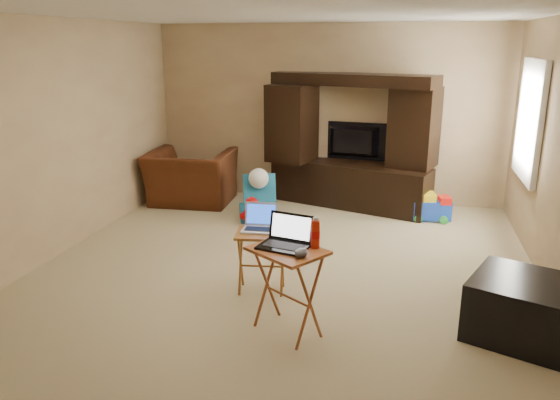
% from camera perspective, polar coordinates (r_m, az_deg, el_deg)
% --- Properties ---
extents(floor, '(5.50, 5.50, 0.00)m').
position_cam_1_polar(floor, '(5.63, 0.47, -7.28)').
color(floor, tan).
rests_on(floor, ground).
extents(ceiling, '(5.50, 5.50, 0.00)m').
position_cam_1_polar(ceiling, '(5.17, 0.54, 19.03)').
color(ceiling, silver).
rests_on(ceiling, ground).
extents(wall_back, '(5.00, 0.00, 5.00)m').
position_cam_1_polar(wall_back, '(7.93, 4.97, 8.95)').
color(wall_back, tan).
rests_on(wall_back, ground).
extents(wall_front, '(5.00, 0.00, 5.00)m').
position_cam_1_polar(wall_front, '(2.75, -12.41, -5.47)').
color(wall_front, tan).
rests_on(wall_front, ground).
extents(wall_left, '(0.00, 5.50, 5.50)m').
position_cam_1_polar(wall_left, '(6.30, -22.40, 5.90)').
color(wall_left, tan).
rests_on(wall_left, ground).
extents(window_pane, '(0.00, 1.20, 1.20)m').
position_cam_1_polar(window_pane, '(6.77, 24.79, 7.57)').
color(window_pane, white).
rests_on(window_pane, ground).
extents(window_frame, '(0.06, 1.14, 1.34)m').
position_cam_1_polar(window_frame, '(6.77, 24.63, 7.58)').
color(window_frame, white).
rests_on(window_frame, ground).
extents(entertainment_center, '(2.31, 1.21, 1.84)m').
position_cam_1_polar(entertainment_center, '(7.63, 7.42, 6.08)').
color(entertainment_center, black).
rests_on(entertainment_center, floor).
extents(television, '(0.94, 0.22, 0.54)m').
position_cam_1_polar(television, '(7.83, 7.57, 6.05)').
color(television, black).
rests_on(television, entertainment_center).
extents(recliner, '(1.22, 1.08, 0.75)m').
position_cam_1_polar(recliner, '(7.91, -9.28, 2.34)').
color(recliner, '#4C2310').
rests_on(recliner, floor).
extents(child_rocker, '(0.58, 0.61, 0.58)m').
position_cam_1_polar(child_rocker, '(7.13, -2.50, 0.27)').
color(child_rocker, '#175F81').
rests_on(child_rocker, floor).
extents(plush_toy, '(0.32, 0.27, 0.36)m').
position_cam_1_polar(plush_toy, '(6.96, -2.96, -1.09)').
color(plush_toy, red).
rests_on(plush_toy, floor).
extents(push_toy, '(0.55, 0.43, 0.37)m').
position_cam_1_polar(push_toy, '(7.36, 15.53, -0.64)').
color(push_toy, blue).
rests_on(push_toy, floor).
extents(ottoman, '(0.96, 0.96, 0.48)m').
position_cam_1_polar(ottoman, '(4.75, 23.93, -10.28)').
color(ottoman, black).
rests_on(ottoman, floor).
extents(tray_table_left, '(0.49, 0.42, 0.58)m').
position_cam_1_polar(tray_table_left, '(5.07, -1.96, -6.49)').
color(tray_table_left, '#915823').
rests_on(tray_table_left, floor).
extents(tray_table_right, '(0.70, 0.67, 0.71)m').
position_cam_1_polar(tray_table_right, '(4.36, 0.79, -9.50)').
color(tray_table_right, '#9D5326').
rests_on(tray_table_right, floor).
extents(laptop_left, '(0.32, 0.28, 0.24)m').
position_cam_1_polar(laptop_left, '(4.96, -2.25, -1.95)').
color(laptop_left, silver).
rests_on(laptop_left, tray_table_left).
extents(laptop_right, '(0.43, 0.37, 0.24)m').
position_cam_1_polar(laptop_right, '(4.20, 0.34, -3.48)').
color(laptop_right, black).
rests_on(laptop_right, tray_table_right).
extents(mouse_left, '(0.12, 0.14, 0.05)m').
position_cam_1_polar(mouse_left, '(4.85, -0.09, -3.57)').
color(mouse_left, silver).
rests_on(mouse_left, tray_table_left).
extents(mouse_right, '(0.12, 0.16, 0.06)m').
position_cam_1_polar(mouse_right, '(4.07, 2.24, -5.51)').
color(mouse_right, '#3E3E43').
rests_on(mouse_right, tray_table_right).
extents(water_bottle, '(0.07, 0.07, 0.22)m').
position_cam_1_polar(water_bottle, '(4.22, 3.71, -3.60)').
color(water_bottle, red).
rests_on(water_bottle, tray_table_right).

